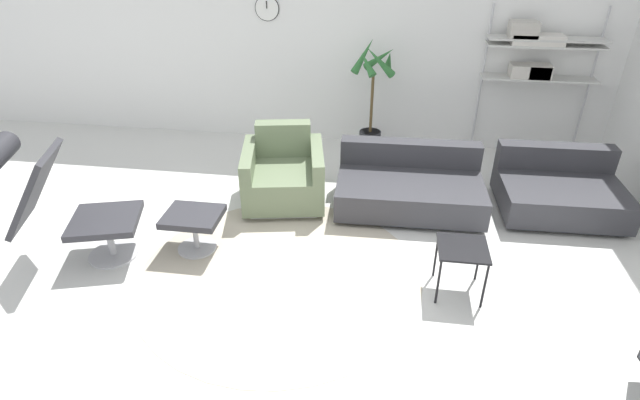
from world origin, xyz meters
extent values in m
plane|color=silver|center=(0.00, 0.00, 0.00)|extent=(12.00, 12.00, 0.00)
cube|color=white|center=(0.00, 2.92, 1.40)|extent=(12.00, 0.06, 2.80)
cylinder|color=black|center=(-1.02, 2.88, 1.71)|extent=(0.31, 0.01, 0.31)
cylinder|color=white|center=(-1.02, 2.88, 1.71)|extent=(0.29, 0.02, 0.29)
cube|color=black|center=(-1.02, 2.86, 1.75)|extent=(0.01, 0.01, 0.09)
cylinder|color=#BCB29E|center=(-0.27, -0.18, 0.00)|extent=(2.47, 2.47, 0.01)
cylinder|color=#BCBCC1|center=(-1.84, -0.12, 0.01)|extent=(0.55, 0.55, 0.02)
cylinder|color=#BCBCC1|center=(-1.84, -0.12, 0.18)|extent=(0.06, 0.06, 0.32)
cube|color=#2D2D33|center=(-1.84, -0.12, 0.38)|extent=(0.71, 0.70, 0.06)
cube|color=#2D2D33|center=(-2.32, -0.26, 0.74)|extent=(0.59, 0.66, 0.68)
cylinder|color=#BCBCC1|center=(-1.12, 0.09, 0.01)|extent=(0.36, 0.36, 0.02)
cylinder|color=#BCBCC1|center=(-1.12, 0.09, 0.17)|extent=(0.05, 0.05, 0.31)
cube|color=#2D2D33|center=(-1.12, 0.09, 0.36)|extent=(0.51, 0.43, 0.06)
cube|color=silver|center=(-0.49, 1.07, 0.03)|extent=(0.80, 0.82, 0.06)
cube|color=#667556|center=(-0.49, 1.07, 0.24)|extent=(0.75, 0.96, 0.35)
cube|color=#667556|center=(-0.55, 1.41, 0.60)|extent=(0.62, 0.29, 0.38)
cube|color=#667556|center=(-0.13, 1.14, 0.34)|extent=(0.28, 0.87, 0.56)
cube|color=#667556|center=(-0.84, 1.01, 0.34)|extent=(0.28, 0.87, 0.56)
cube|color=black|center=(0.84, 1.13, 0.03)|extent=(1.37, 0.83, 0.05)
cube|color=#333338|center=(0.84, 1.13, 0.20)|extent=(1.53, 0.98, 0.29)
cube|color=#333338|center=(0.84, 1.51, 0.48)|extent=(1.51, 0.24, 0.27)
cube|color=black|center=(2.39, 1.26, 0.03)|extent=(1.10, 0.83, 0.05)
cube|color=#333338|center=(2.39, 1.26, 0.20)|extent=(1.23, 0.97, 0.29)
cube|color=#333338|center=(2.38, 1.63, 0.48)|extent=(1.21, 0.23, 0.27)
cube|color=black|center=(1.24, -0.18, 0.44)|extent=(0.39, 0.39, 0.02)
cylinder|color=black|center=(1.06, -0.36, 0.21)|extent=(0.02, 0.02, 0.43)
cylinder|color=black|center=(1.41, -0.36, 0.21)|extent=(0.02, 0.02, 0.43)
cylinder|color=black|center=(1.06, 0.00, 0.21)|extent=(0.02, 0.02, 0.43)
cylinder|color=black|center=(1.41, 0.00, 0.21)|extent=(0.02, 0.02, 0.43)
cylinder|color=#333338|center=(0.35, 2.49, 0.15)|extent=(0.28, 0.28, 0.30)
cylinder|color=#382819|center=(0.35, 2.49, 0.29)|extent=(0.25, 0.25, 0.02)
cylinder|color=brown|center=(0.35, 2.49, 0.69)|extent=(0.04, 0.04, 0.77)
cone|color=#2D6B33|center=(0.53, 2.50, 1.21)|extent=(0.13, 0.42, 0.36)
cone|color=#2D6B33|center=(0.41, 2.65, 1.20)|extent=(0.42, 0.23, 0.34)
cone|color=#2D6B33|center=(0.22, 2.58, 1.24)|extent=(0.32, 0.38, 0.41)
cone|color=#2D6B33|center=(0.28, 2.41, 1.18)|extent=(0.27, 0.27, 0.29)
cone|color=#2D6B33|center=(0.43, 2.34, 1.24)|extent=(0.41, 0.27, 0.41)
cylinder|color=#BCBCC1|center=(1.69, 2.82, 0.92)|extent=(0.03, 0.03, 1.84)
cylinder|color=#BCBCC1|center=(2.96, 2.82, 0.92)|extent=(0.03, 0.03, 1.84)
cube|color=silver|center=(2.33, 2.70, 1.02)|extent=(1.33, 0.28, 0.02)
cube|color=silver|center=(2.33, 2.70, 1.40)|extent=(1.33, 0.28, 0.02)
cube|color=silver|center=(2.33, 2.70, 1.48)|extent=(1.33, 0.28, 0.02)
cube|color=beige|center=(2.32, 2.69, 1.11)|extent=(0.26, 0.24, 0.15)
cube|color=silver|center=(2.22, 2.69, 1.47)|extent=(0.59, 0.24, 0.12)
cube|color=#B7B2A8|center=(2.04, 2.69, 1.58)|extent=(0.31, 0.24, 0.18)
cube|color=beige|center=(2.20, 2.69, 1.10)|extent=(0.45, 0.24, 0.15)
camera|label=1|loc=(0.58, -3.54, 2.74)|focal=28.00mm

